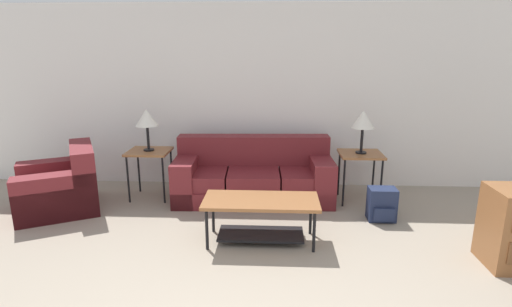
{
  "coord_description": "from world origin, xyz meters",
  "views": [
    {
      "loc": [
        0.26,
        -1.66,
        1.96
      ],
      "look_at": [
        0.04,
        2.8,
        0.8
      ],
      "focal_mm": 28.0,
      "sensor_mm": 36.0,
      "label": 1
    }
  ],
  "objects_px": {
    "couch": "(254,177)",
    "side_table_right": "(360,158)",
    "side_table_left": "(149,156)",
    "table_lamp_left": "(147,118)",
    "coffee_table": "(261,211)",
    "backpack": "(382,205)",
    "table_lamp_right": "(363,120)",
    "armchair": "(61,187)"
  },
  "relations": [
    {
      "from": "side_table_left",
      "to": "coffee_table",
      "type": "bearing_deg",
      "value": -38.61
    },
    {
      "from": "couch",
      "to": "table_lamp_left",
      "type": "xyz_separation_m",
      "value": [
        -1.4,
        -0.03,
        0.79
      ]
    },
    {
      "from": "couch",
      "to": "table_lamp_left",
      "type": "distance_m",
      "value": 1.61
    },
    {
      "from": "couch",
      "to": "coffee_table",
      "type": "xyz_separation_m",
      "value": [
        0.15,
        -1.26,
        0.05
      ]
    },
    {
      "from": "couch",
      "to": "armchair",
      "type": "bearing_deg",
      "value": -168.37
    },
    {
      "from": "coffee_table",
      "to": "backpack",
      "type": "relative_size",
      "value": 3.03
    },
    {
      "from": "table_lamp_left",
      "to": "table_lamp_right",
      "type": "bearing_deg",
      "value": 0.0
    },
    {
      "from": "coffee_table",
      "to": "backpack",
      "type": "distance_m",
      "value": 1.54
    },
    {
      "from": "side_table_left",
      "to": "backpack",
      "type": "relative_size",
      "value": 1.68
    },
    {
      "from": "table_lamp_right",
      "to": "couch",
      "type": "bearing_deg",
      "value": 178.92
    },
    {
      "from": "couch",
      "to": "side_table_right",
      "type": "bearing_deg",
      "value": -1.08
    },
    {
      "from": "armchair",
      "to": "side_table_right",
      "type": "relative_size",
      "value": 1.94
    },
    {
      "from": "couch",
      "to": "side_table_left",
      "type": "xyz_separation_m",
      "value": [
        -1.4,
        -0.03,
        0.29
      ]
    },
    {
      "from": "coffee_table",
      "to": "armchair",
      "type": "bearing_deg",
      "value": 163.25
    },
    {
      "from": "side_table_left",
      "to": "side_table_right",
      "type": "height_order",
      "value": "same"
    },
    {
      "from": "couch",
      "to": "backpack",
      "type": "height_order",
      "value": "couch"
    },
    {
      "from": "side_table_left",
      "to": "table_lamp_right",
      "type": "height_order",
      "value": "table_lamp_right"
    },
    {
      "from": "side_table_left",
      "to": "table_lamp_left",
      "type": "height_order",
      "value": "table_lamp_left"
    },
    {
      "from": "side_table_left",
      "to": "table_lamp_left",
      "type": "distance_m",
      "value": 0.5
    },
    {
      "from": "backpack",
      "to": "table_lamp_right",
      "type": "bearing_deg",
      "value": 103.71
    },
    {
      "from": "table_lamp_left",
      "to": "side_table_left",
      "type": "bearing_deg",
      "value": 108.43
    },
    {
      "from": "coffee_table",
      "to": "table_lamp_right",
      "type": "height_order",
      "value": "table_lamp_right"
    },
    {
      "from": "coffee_table",
      "to": "side_table_left",
      "type": "relative_size",
      "value": 1.8
    },
    {
      "from": "coffee_table",
      "to": "side_table_left",
      "type": "xyz_separation_m",
      "value": [
        -1.55,
        1.24,
        0.24
      ]
    },
    {
      "from": "side_table_right",
      "to": "table_lamp_left",
      "type": "xyz_separation_m",
      "value": [
        -2.8,
        -0.0,
        0.5
      ]
    },
    {
      "from": "coffee_table",
      "to": "table_lamp_left",
      "type": "bearing_deg",
      "value": 141.39
    },
    {
      "from": "side_table_right",
      "to": "backpack",
      "type": "xyz_separation_m",
      "value": [
        0.15,
        -0.62,
        -0.4
      ]
    },
    {
      "from": "couch",
      "to": "backpack",
      "type": "distance_m",
      "value": 1.69
    },
    {
      "from": "armchair",
      "to": "backpack",
      "type": "xyz_separation_m",
      "value": [
        3.96,
        -0.15,
        -0.09
      ]
    },
    {
      "from": "couch",
      "to": "armchair",
      "type": "xyz_separation_m",
      "value": [
        -2.4,
        -0.49,
        -0.01
      ]
    },
    {
      "from": "backpack",
      "to": "armchair",
      "type": "bearing_deg",
      "value": 177.84
    },
    {
      "from": "coffee_table",
      "to": "backpack",
      "type": "bearing_deg",
      "value": 23.73
    },
    {
      "from": "table_lamp_left",
      "to": "armchair",
      "type": "bearing_deg",
      "value": -155.0
    },
    {
      "from": "couch",
      "to": "table_lamp_left",
      "type": "relative_size",
      "value": 3.81
    },
    {
      "from": "backpack",
      "to": "coffee_table",
      "type": "bearing_deg",
      "value": -156.27
    },
    {
      "from": "couch",
      "to": "table_lamp_right",
      "type": "height_order",
      "value": "table_lamp_right"
    },
    {
      "from": "side_table_right",
      "to": "table_lamp_right",
      "type": "xyz_separation_m",
      "value": [
        0.0,
        -0.0,
        0.5
      ]
    },
    {
      "from": "armchair",
      "to": "table_lamp_right",
      "type": "xyz_separation_m",
      "value": [
        3.81,
        0.47,
        0.81
      ]
    },
    {
      "from": "coffee_table",
      "to": "table_lamp_left",
      "type": "distance_m",
      "value": 2.12
    },
    {
      "from": "side_table_right",
      "to": "table_lamp_right",
      "type": "bearing_deg",
      "value": -90.0
    },
    {
      "from": "armchair",
      "to": "table_lamp_left",
      "type": "relative_size",
      "value": 2.3
    },
    {
      "from": "side_table_left",
      "to": "table_lamp_left",
      "type": "relative_size",
      "value": 1.19
    }
  ]
}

